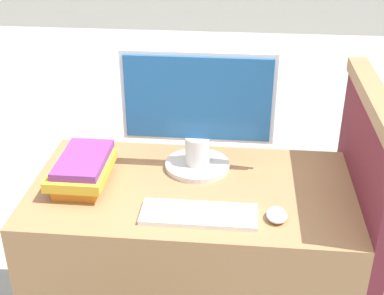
# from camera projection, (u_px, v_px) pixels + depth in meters

# --- Properties ---
(desk) EXTENTS (1.13, 0.62, 0.77)m
(desk) POSITION_uv_depth(u_px,v_px,m) (192.00, 272.00, 2.05)
(desk) COLOR #9E7047
(desk) RESTS_ON ground_plane
(carrel_divider) EXTENTS (0.07, 0.72, 1.13)m
(carrel_divider) POSITION_uv_depth(u_px,v_px,m) (353.00, 234.00, 1.96)
(carrel_divider) COLOR maroon
(carrel_divider) RESTS_ON ground_plane
(monitor) EXTENTS (0.54, 0.24, 0.44)m
(monitor) POSITION_uv_depth(u_px,v_px,m) (198.00, 114.00, 1.89)
(monitor) COLOR silver
(monitor) RESTS_ON desk
(keyboard) EXTENTS (0.37, 0.13, 0.02)m
(keyboard) POSITION_uv_depth(u_px,v_px,m) (199.00, 214.00, 1.71)
(keyboard) COLOR white
(keyboard) RESTS_ON desk
(mouse) EXTENTS (0.07, 0.09, 0.03)m
(mouse) POSITION_uv_depth(u_px,v_px,m) (277.00, 215.00, 1.69)
(mouse) COLOR silver
(mouse) RESTS_ON desk
(book_stack) EXTENTS (0.19, 0.29, 0.10)m
(book_stack) POSITION_uv_depth(u_px,v_px,m) (82.00, 170.00, 1.87)
(book_stack) COLOR orange
(book_stack) RESTS_ON desk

